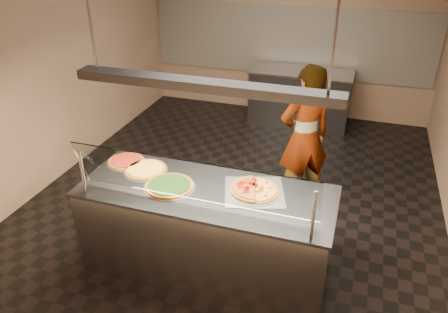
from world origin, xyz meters
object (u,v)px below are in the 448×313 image
(pizza_cheese, at_px, (146,169))
(heat_lamp_housing, at_px, (204,85))
(half_pizza_sausage, at_px, (266,191))
(pizza_spatula, at_px, (147,165))
(serving_counter, at_px, (207,230))
(prep_table, at_px, (300,97))
(half_pizza_pepperoni, at_px, (243,187))
(perforated_tray, at_px, (254,191))
(pizza_spinach, at_px, (169,186))
(sneeze_guard, at_px, (191,181))
(worker, at_px, (305,137))
(pizza_tomato, at_px, (126,161))

(pizza_cheese, xyz_separation_m, heat_lamp_housing, (0.70, -0.16, 1.01))
(half_pizza_sausage, height_order, pizza_spatula, half_pizza_sausage)
(serving_counter, distance_m, prep_table, 3.98)
(serving_counter, bearing_deg, half_pizza_pepperoni, 19.14)
(half_pizza_sausage, xyz_separation_m, prep_table, (-0.29, 3.86, -0.49))
(perforated_tray, bearing_deg, half_pizza_sausage, -1.07)
(pizza_spinach, distance_m, prep_table, 4.10)
(half_pizza_pepperoni, height_order, pizza_spinach, half_pizza_pepperoni)
(serving_counter, distance_m, heat_lamp_housing, 1.48)
(sneeze_guard, height_order, half_pizza_sausage, sneeze_guard)
(perforated_tray, bearing_deg, serving_counter, -165.42)
(half_pizza_pepperoni, distance_m, pizza_spatula, 1.05)
(half_pizza_pepperoni, height_order, half_pizza_sausage, half_pizza_pepperoni)
(half_pizza_pepperoni, height_order, pizza_spatula, half_pizza_pepperoni)
(half_pizza_sausage, distance_m, worker, 1.41)
(pizza_cheese, bearing_deg, pizza_spinach, -30.97)
(heat_lamp_housing, bearing_deg, half_pizza_sausage, 11.58)
(perforated_tray, height_order, half_pizza_sausage, half_pizza_sausage)
(prep_table, xyz_separation_m, worker, (0.43, -2.46, 0.42))
(half_pizza_pepperoni, distance_m, pizza_tomato, 1.31)
(half_pizza_sausage, bearing_deg, prep_table, 94.32)
(serving_counter, distance_m, half_pizza_sausage, 0.74)
(half_pizza_pepperoni, relative_size, half_pizza_sausage, 1.00)
(perforated_tray, xyz_separation_m, pizza_spatula, (-1.15, 0.09, 0.02))
(worker, bearing_deg, pizza_spinach, 21.16)
(perforated_tray, distance_m, pizza_spinach, 0.80)
(worker, bearing_deg, pizza_spatula, 7.49)
(pizza_spatula, distance_m, worker, 1.92)
(perforated_tray, distance_m, prep_table, 3.89)
(perforated_tray, relative_size, worker, 0.38)
(pizza_spatula, height_order, prep_table, pizza_spatula)
(serving_counter, bearing_deg, pizza_spinach, -170.40)
(pizza_cheese, relative_size, worker, 0.25)
(serving_counter, bearing_deg, worker, 65.69)
(sneeze_guard, relative_size, heat_lamp_housing, 0.94)
(worker, bearing_deg, sneeze_guard, 34.19)
(half_pizza_sausage, relative_size, heat_lamp_housing, 0.21)
(sneeze_guard, relative_size, pizza_spatula, 8.07)
(half_pizza_pepperoni, height_order, pizza_cheese, half_pizza_pepperoni)
(pizza_tomato, xyz_separation_m, heat_lamp_housing, (0.98, -0.25, 1.01))
(half_pizza_pepperoni, distance_m, pizza_spinach, 0.69)
(worker, xyz_separation_m, heat_lamp_housing, (-0.68, -1.51, 1.06))
(perforated_tray, relative_size, half_pizza_sausage, 1.37)
(sneeze_guard, xyz_separation_m, pizza_cheese, (-0.70, 0.50, -0.28))
(serving_counter, distance_m, half_pizza_pepperoni, 0.61)
(half_pizza_sausage, bearing_deg, pizza_spinach, -169.19)
(pizza_tomato, relative_size, pizza_spatula, 1.46)
(half_pizza_sausage, distance_m, pizza_spatula, 1.26)
(prep_table, bearing_deg, pizza_spinach, -98.40)
(pizza_spinach, xyz_separation_m, worker, (1.03, 1.57, -0.06))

